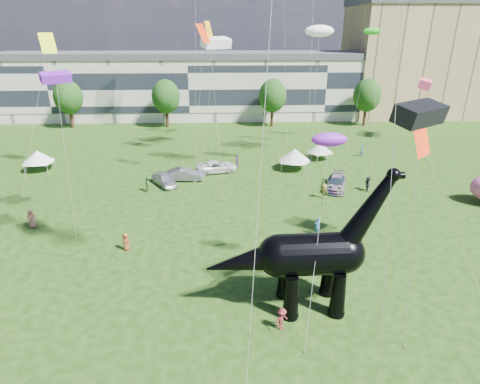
{
  "coord_description": "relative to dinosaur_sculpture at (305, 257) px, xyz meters",
  "views": [
    {
      "loc": [
        -0.86,
        -23.23,
        18.0
      ],
      "look_at": [
        0.26,
        8.0,
        5.0
      ],
      "focal_mm": 30.0,
      "sensor_mm": 36.0,
      "label": 1
    }
  ],
  "objects": [
    {
      "name": "car_dark",
      "position": [
        7.91,
        21.25,
        -3.14
      ],
      "size": [
        3.74,
        5.65,
        1.52
      ],
      "primitive_type": "imported",
      "rotation": [
        0.0,
        0.0,
        -0.34
      ],
      "color": "#595960",
      "rests_on": "ground"
    },
    {
      "name": "car_white",
      "position": [
        -6.38,
        27.71,
        -3.15
      ],
      "size": [
        5.84,
        3.69,
        1.5
      ],
      "primitive_type": "imported",
      "rotation": [
        0.0,
        0.0,
        1.81
      ],
      "color": "white",
      "rests_on": "ground"
    },
    {
      "name": "dinosaur_sculpture",
      "position": [
        0.0,
        0.0,
        0.0
      ],
      "size": [
        12.63,
        3.58,
        10.34
      ],
      "rotation": [
        0.0,
        0.0,
        0.04
      ],
      "color": "black",
      "rests_on": "ground"
    },
    {
      "name": "terrace_row",
      "position": [
        -12.22,
        62.65,
        2.1
      ],
      "size": [
        78.0,
        11.0,
        12.0
      ],
      "primitive_type": "cube",
      "color": "beige",
      "rests_on": "ground"
    },
    {
      "name": "tree_far_right",
      "position": [
        21.78,
        53.65,
        2.39
      ],
      "size": [
        5.2,
        5.2,
        9.44
      ],
      "color": "#382314",
      "rests_on": "ground"
    },
    {
      "name": "car_silver",
      "position": [
        -12.65,
        23.19,
        -3.14
      ],
      "size": [
        3.89,
        4.75,
        1.52
      ],
      "primitive_type": "imported",
      "rotation": [
        0.0,
        0.0,
        0.55
      ],
      "color": "silver",
      "rests_on": "ground"
    },
    {
      "name": "gazebo_far",
      "position": [
        8.5,
        32.82,
        -2.21
      ],
      "size": [
        4.52,
        4.52,
        2.42
      ],
      "rotation": [
        0.0,
        0.0,
        0.39
      ],
      "color": "silver",
      "rests_on": "ground"
    },
    {
      "name": "apartment_block",
      "position": [
        35.78,
        65.65,
        7.1
      ],
      "size": [
        28.0,
        18.0,
        22.0
      ],
      "primitive_type": "cube",
      "color": "tan",
      "rests_on": "ground"
    },
    {
      "name": "ground",
      "position": [
        -4.22,
        0.65,
        -3.9
      ],
      "size": [
        220.0,
        220.0,
        0.0
      ],
      "primitive_type": "plane",
      "color": "#16330C",
      "rests_on": "ground"
    },
    {
      "name": "gazebo_near",
      "position": [
        4.05,
        28.44,
        -1.88
      ],
      "size": [
        5.07,
        5.07,
        2.89
      ],
      "rotation": [
        0.0,
        0.0,
        -0.26
      ],
      "color": "silver",
      "rests_on": "ground"
    },
    {
      "name": "visitors",
      "position": [
        -2.61,
        16.7,
        -3.03
      ],
      "size": [
        39.74,
        37.18,
        1.88
      ],
      "color": "#376F2C",
      "rests_on": "ground"
    },
    {
      "name": "kites",
      "position": [
        7.53,
        28.3,
        15.37
      ],
      "size": [
        68.04,
        51.09,
        26.65
      ],
      "color": "red",
      "rests_on": "ground"
    },
    {
      "name": "tree_mid_right",
      "position": [
        3.78,
        53.65,
        2.39
      ],
      "size": [
        5.2,
        5.2,
        9.44
      ],
      "color": "#382314",
      "rests_on": "ground"
    },
    {
      "name": "gazebo_left",
      "position": [
        -30.12,
        29.27,
        -1.99
      ],
      "size": [
        4.16,
        4.16,
        2.72
      ],
      "rotation": [
        0.0,
        0.0,
        0.07
      ],
      "color": "white",
      "rests_on": "ground"
    },
    {
      "name": "tree_far_left",
      "position": [
        -34.22,
        53.65,
        2.39
      ],
      "size": [
        5.2,
        5.2,
        9.44
      ],
      "color": "#382314",
      "rests_on": "ground"
    },
    {
      "name": "car_grey",
      "position": [
        -10.33,
        24.73,
        -3.13
      ],
      "size": [
        4.75,
        1.72,
        1.56
      ],
      "primitive_type": "imported",
      "rotation": [
        0.0,
        0.0,
        1.56
      ],
      "color": "slate",
      "rests_on": "ground"
    },
    {
      "name": "tree_mid_left",
      "position": [
        -16.22,
        53.65,
        2.39
      ],
      "size": [
        5.2,
        5.2,
        9.44
      ],
      "color": "#382314",
      "rests_on": "ground"
    }
  ]
}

